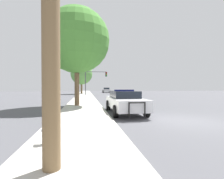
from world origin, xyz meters
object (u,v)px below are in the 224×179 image
Objects in this scene: police_car at (125,101)px; fire_hydrant at (51,129)px; car_background_distant at (106,90)px; traffic_light at (95,78)px; tree_sidewalk_far at (82,74)px; tree_sidewalk_near at (77,40)px.

fire_hydrant is (-3.47, -5.94, -0.24)m from police_car.
fire_hydrant is at bearing -96.24° from car_background_distant.
traffic_light is at bearing -87.94° from police_car.
fire_hydrant is 28.32m from traffic_light.
tree_sidewalk_far reaches higher than traffic_light.
car_background_distant is 34.61m from tree_sidewalk_near.
tree_sidewalk_near is (-6.43, -33.66, 4.83)m from car_background_distant.
traffic_light is 0.55× the size of tree_sidewalk_near.
tree_sidewalk_far is (-6.64, -8.52, 3.83)m from car_background_distant.
traffic_light is 7.51m from tree_sidewalk_far.
tree_sidewalk_near is at bearing -89.52° from tree_sidewalk_far.
fire_hydrant is 11.05m from tree_sidewalk_near.
police_car is at bearing -50.27° from tree_sidewalk_near.
tree_sidewalk_far is at bearing 110.84° from traffic_light.
car_background_distant reaches higher than fire_hydrant.
tree_sidewalk_near reaches higher than police_car.
car_background_distant is at bearing -94.90° from police_car.
traffic_light is 18.50m from tree_sidewalk_near.
car_background_distant is 11.46m from tree_sidewalk_far.
traffic_light reaches higher than car_background_distant.
tree_sidewalk_far is (0.02, 34.98, 4.04)m from fire_hydrant.
tree_sidewalk_near reaches higher than traffic_light.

